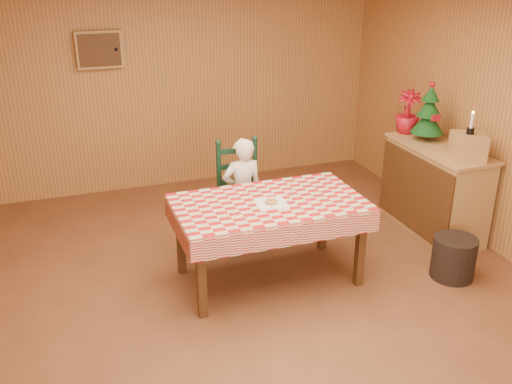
{
  "coord_description": "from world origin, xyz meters",
  "views": [
    {
      "loc": [
        -1.46,
        -3.85,
        2.75
      ],
      "look_at": [
        0.0,
        0.2,
        0.95
      ],
      "focal_mm": 40.0,
      "sensor_mm": 36.0,
      "label": 1
    }
  ],
  "objects_px": {
    "ladder_chair": "(241,196)",
    "storage_bin": "(454,258)",
    "crate": "(468,147)",
    "christmas_tree": "(429,114)",
    "dining_table": "(269,210)",
    "seated_child": "(243,193)",
    "shelf_unit": "(434,189)"
  },
  "relations": [
    {
      "from": "dining_table",
      "to": "seated_child",
      "type": "distance_m",
      "value": 0.74
    },
    {
      "from": "dining_table",
      "to": "crate",
      "type": "relative_size",
      "value": 5.52
    },
    {
      "from": "ladder_chair",
      "to": "crate",
      "type": "distance_m",
      "value": 2.25
    },
    {
      "from": "shelf_unit",
      "to": "storage_bin",
      "type": "relative_size",
      "value": 3.16
    },
    {
      "from": "seated_child",
      "to": "ladder_chair",
      "type": "bearing_deg",
      "value": -90.0
    },
    {
      "from": "dining_table",
      "to": "crate",
      "type": "xyz_separation_m",
      "value": [
        2.02,
        -0.04,
        0.37
      ]
    },
    {
      "from": "dining_table",
      "to": "christmas_tree",
      "type": "distance_m",
      "value": 2.17
    },
    {
      "from": "seated_child",
      "to": "crate",
      "type": "height_order",
      "value": "crate"
    },
    {
      "from": "dining_table",
      "to": "shelf_unit",
      "type": "height_order",
      "value": "shelf_unit"
    },
    {
      "from": "crate",
      "to": "storage_bin",
      "type": "relative_size",
      "value": 0.77
    },
    {
      "from": "ladder_chair",
      "to": "storage_bin",
      "type": "xyz_separation_m",
      "value": [
        1.6,
        -1.33,
        -0.31
      ]
    },
    {
      "from": "crate",
      "to": "storage_bin",
      "type": "distance_m",
      "value": 1.08
    },
    {
      "from": "dining_table",
      "to": "crate",
      "type": "bearing_deg",
      "value": -1.05
    },
    {
      "from": "crate",
      "to": "seated_child",
      "type": "bearing_deg",
      "value": 159.17
    },
    {
      "from": "shelf_unit",
      "to": "dining_table",
      "type": "bearing_deg",
      "value": -169.74
    },
    {
      "from": "crate",
      "to": "storage_bin",
      "type": "height_order",
      "value": "crate"
    },
    {
      "from": "christmas_tree",
      "to": "seated_child",
      "type": "bearing_deg",
      "value": 176.68
    },
    {
      "from": "christmas_tree",
      "to": "storage_bin",
      "type": "relative_size",
      "value": 1.58
    },
    {
      "from": "seated_child",
      "to": "christmas_tree",
      "type": "relative_size",
      "value": 1.81
    },
    {
      "from": "dining_table",
      "to": "ladder_chair",
      "type": "height_order",
      "value": "ladder_chair"
    },
    {
      "from": "ladder_chair",
      "to": "crate",
      "type": "bearing_deg",
      "value": -22.23
    },
    {
      "from": "seated_child",
      "to": "crate",
      "type": "xyz_separation_m",
      "value": [
        2.02,
        -0.77,
        0.49
      ]
    },
    {
      "from": "ladder_chair",
      "to": "crate",
      "type": "height_order",
      "value": "crate"
    },
    {
      "from": "seated_child",
      "to": "christmas_tree",
      "type": "xyz_separation_m",
      "value": [
        2.02,
        -0.12,
        0.65
      ]
    },
    {
      "from": "ladder_chair",
      "to": "shelf_unit",
      "type": "height_order",
      "value": "ladder_chair"
    },
    {
      "from": "dining_table",
      "to": "crate",
      "type": "height_order",
      "value": "crate"
    },
    {
      "from": "storage_bin",
      "to": "ladder_chair",
      "type": "bearing_deg",
      "value": 140.17
    },
    {
      "from": "ladder_chair",
      "to": "storage_bin",
      "type": "bearing_deg",
      "value": -39.83
    },
    {
      "from": "dining_table",
      "to": "seated_child",
      "type": "xyz_separation_m",
      "value": [
        0.0,
        0.73,
        -0.13
      ]
    },
    {
      "from": "ladder_chair",
      "to": "storage_bin",
      "type": "relative_size",
      "value": 2.76
    },
    {
      "from": "seated_child",
      "to": "crate",
      "type": "bearing_deg",
      "value": 159.17
    },
    {
      "from": "ladder_chair",
      "to": "christmas_tree",
      "type": "bearing_deg",
      "value": -4.93
    }
  ]
}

